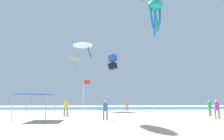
# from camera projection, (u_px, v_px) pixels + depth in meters

# --- Properties ---
(ground) EXTENTS (110.00, 110.00, 0.10)m
(ground) POSITION_uv_depth(u_px,v_px,m) (131.00, 120.00, 18.43)
(ground) COLOR #D1BA8C
(ocean_strip) EXTENTS (110.00, 18.25, 0.03)m
(ocean_strip) POSITION_uv_depth(u_px,v_px,m) (110.00, 108.00, 47.03)
(ocean_strip) COLOR #1E6B93
(ocean_strip) RESTS_ON ground
(canopy_tent) EXTENTS (2.70, 3.32, 2.26)m
(canopy_tent) POSITION_uv_depth(u_px,v_px,m) (36.00, 96.00, 17.48)
(canopy_tent) COLOR #B2B2B7
(canopy_tent) RESTS_ON ground
(person_near_tent) EXTENTS (0.48, 0.43, 1.81)m
(person_near_tent) POSITION_uv_depth(u_px,v_px,m) (127.00, 105.00, 34.42)
(person_near_tent) COLOR slate
(person_near_tent) RESTS_ON ground
(person_leftmost) EXTENTS (0.43, 0.48, 1.80)m
(person_leftmost) POSITION_uv_depth(u_px,v_px,m) (210.00, 106.00, 22.41)
(person_leftmost) COLOR slate
(person_leftmost) RESTS_ON ground
(person_central) EXTENTS (0.50, 0.45, 1.90)m
(person_central) POSITION_uv_depth(u_px,v_px,m) (66.00, 106.00, 21.95)
(person_central) COLOR slate
(person_central) RESTS_ON ground
(person_rightmost) EXTENTS (0.46, 0.41, 1.73)m
(person_rightmost) POSITION_uv_depth(u_px,v_px,m) (105.00, 108.00, 17.63)
(person_rightmost) COLOR slate
(person_rightmost) RESTS_ON ground
(person_far_shore) EXTENTS (0.44, 0.42, 1.78)m
(person_far_shore) POSITION_uv_depth(u_px,v_px,m) (217.00, 108.00, 18.70)
(person_far_shore) COLOR slate
(person_far_shore) RESTS_ON ground
(banner_flag) EXTENTS (0.61, 0.06, 3.54)m
(banner_flag) POSITION_uv_depth(u_px,v_px,m) (84.00, 96.00, 17.37)
(banner_flag) COLOR silver
(banner_flag) RESTS_ON ground
(kite_octopus_teal) EXTENTS (2.76, 2.76, 4.67)m
(kite_octopus_teal) POSITION_uv_depth(u_px,v_px,m) (155.00, 7.00, 25.52)
(kite_octopus_teal) COLOR teal
(kite_delta_white) EXTENTS (5.45, 5.45, 3.08)m
(kite_delta_white) POSITION_uv_depth(u_px,v_px,m) (83.00, 44.00, 38.42)
(kite_delta_white) COLOR white
(kite_diamond_yellow) EXTENTS (2.76, 2.77, 3.28)m
(kite_diamond_yellow) POSITION_uv_depth(u_px,v_px,m) (75.00, 60.00, 46.19)
(kite_diamond_yellow) COLOR yellow
(kite_box_blue) EXTENTS (2.02, 1.97, 3.03)m
(kite_box_blue) POSITION_uv_depth(u_px,v_px,m) (113.00, 62.00, 39.19)
(kite_box_blue) COLOR blue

